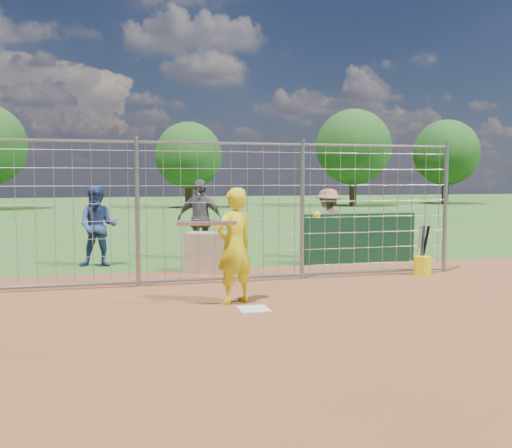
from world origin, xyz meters
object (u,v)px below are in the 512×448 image
object	(u,v)px
bystander_b	(200,219)
equipment_bin	(207,252)
batter	(234,246)
bystander_c	(328,224)
bucket_with_bats	(422,263)
bystander_a	(98,226)

from	to	relation	value
bystander_b	equipment_bin	bearing A→B (deg)	-65.86
batter	bystander_c	world-z (taller)	batter
batter	bucket_with_bats	bearing A→B (deg)	175.03
bystander_a	bystander_b	bearing A→B (deg)	23.83
equipment_bin	bystander_a	bearing A→B (deg)	172.80
equipment_bin	bucket_with_bats	bearing A→B (deg)	4.70
bystander_b	bucket_with_bats	size ratio (longest dim) A/B	1.91
bystander_a	bystander_b	distance (m)	2.33
bystander_c	equipment_bin	world-z (taller)	bystander_c
batter	bystander_b	xyz separation A→B (m)	(0.23, 4.77, 0.06)
bystander_a	bucket_with_bats	distance (m)	6.70
batter	bystander_c	distance (m)	5.25
bystander_c	bystander_b	bearing A→B (deg)	-32.74
bystander_c	batter	bearing A→B (deg)	31.33
bystander_a	equipment_bin	distance (m)	2.53
bystander_c	equipment_bin	distance (m)	3.37
batter	equipment_bin	xyz separation A→B (m)	(0.08, 2.92, -0.47)
batter	equipment_bin	world-z (taller)	batter
bystander_a	bystander_b	world-z (taller)	bystander_b
batter	bystander_c	xyz separation A→B (m)	(3.18, 4.18, -0.05)
bystander_a	bystander_b	size ratio (longest dim) A/B	0.93
bystander_b	equipment_bin	xyz separation A→B (m)	(-0.15, -1.85, -0.53)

